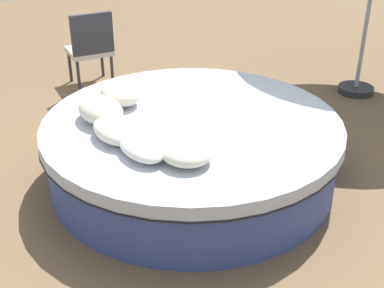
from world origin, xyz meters
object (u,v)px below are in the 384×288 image
at_px(round_bed, 192,149).
at_px(throw_pillow_3, 141,147).
at_px(throw_pillow_4, 186,152).
at_px(throw_pillow_1, 101,110).
at_px(throw_pillow_2, 114,131).
at_px(patio_chair, 91,45).
at_px(throw_pillow_0, 120,94).

relative_size(round_bed, throw_pillow_3, 5.17).
relative_size(round_bed, throw_pillow_4, 6.29).
height_order(round_bed, throw_pillow_1, throw_pillow_1).
xyz_separation_m(throw_pillow_2, patio_chair, (-2.52, 0.88, -0.11)).
bearing_deg(throw_pillow_3, throw_pillow_0, 162.76).
distance_m(throw_pillow_0, throw_pillow_4, 1.24).
relative_size(throw_pillow_0, throw_pillow_3, 0.87).
height_order(throw_pillow_4, patio_chair, patio_chair).
bearing_deg(throw_pillow_2, patio_chair, 160.68).
relative_size(throw_pillow_0, throw_pillow_2, 0.89).
relative_size(round_bed, throw_pillow_2, 5.27).
relative_size(round_bed, throw_pillow_0, 5.95).
relative_size(throw_pillow_0, throw_pillow_4, 1.06).
distance_m(throw_pillow_1, throw_pillow_3, 0.73).
bearing_deg(round_bed, patio_chair, 176.44).
relative_size(throw_pillow_2, patio_chair, 0.51).
bearing_deg(throw_pillow_3, patio_chair, 164.03).
relative_size(throw_pillow_0, throw_pillow_1, 0.89).
height_order(throw_pillow_0, throw_pillow_4, throw_pillow_0).
bearing_deg(throw_pillow_0, throw_pillow_2, -30.44).
height_order(round_bed, throw_pillow_4, throw_pillow_4).
distance_m(throw_pillow_3, throw_pillow_4, 0.36).
bearing_deg(round_bed, throw_pillow_2, -94.17).
relative_size(round_bed, patio_chair, 2.71).
bearing_deg(round_bed, throw_pillow_1, -122.87).
bearing_deg(throw_pillow_0, round_bed, 28.43).
bearing_deg(throw_pillow_2, throw_pillow_4, 25.79).
relative_size(throw_pillow_3, throw_pillow_4, 1.22).
xyz_separation_m(throw_pillow_2, throw_pillow_3, (0.35, 0.06, -0.01)).
bearing_deg(throw_pillow_1, round_bed, 57.13).
distance_m(throw_pillow_0, throw_pillow_3, 1.02).
height_order(throw_pillow_1, throw_pillow_2, throw_pillow_1).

